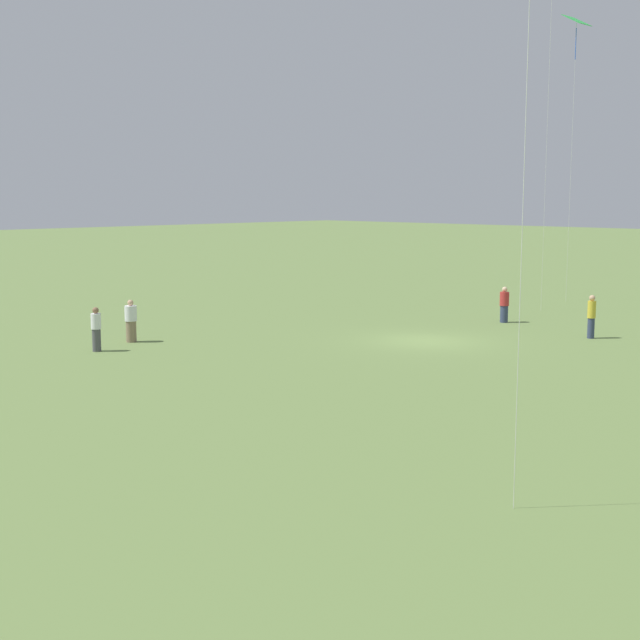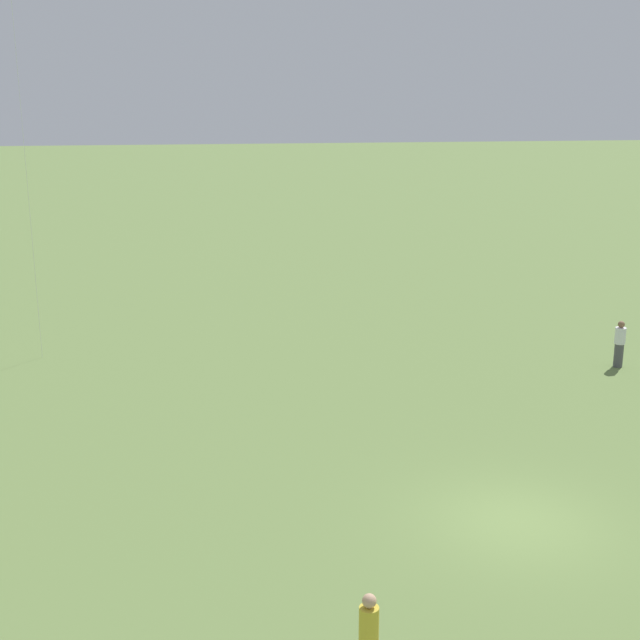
{
  "view_description": "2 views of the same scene",
  "coord_description": "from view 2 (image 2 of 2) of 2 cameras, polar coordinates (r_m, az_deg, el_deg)",
  "views": [
    {
      "loc": [
        28.3,
        21.51,
        5.83
      ],
      "look_at": [
        7.5,
        1.34,
        1.74
      ],
      "focal_mm": 50.0,
      "sensor_mm": 36.0,
      "label": 1
    },
    {
      "loc": [
        -17.82,
        6.86,
        9.92
      ],
      "look_at": [
        4.83,
        3.92,
        3.65
      ],
      "focal_mm": 50.0,
      "sensor_mm": 36.0,
      "label": 2
    }
  ],
  "objects": [
    {
      "name": "ground_plane",
      "position": [
        21.52,
        12.4,
        -12.5
      ],
      "size": [
        240.0,
        240.0,
        0.0
      ],
      "primitive_type": "plane",
      "color": "olive"
    },
    {
      "name": "person_3",
      "position": [
        33.0,
        18.62,
        -1.47
      ],
      "size": [
        0.45,
        0.45,
        1.67
      ],
      "rotation": [
        0.0,
        0.0,
        0.21
      ],
      "color": "#4C4C51",
      "rests_on": "ground_plane"
    }
  ]
}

